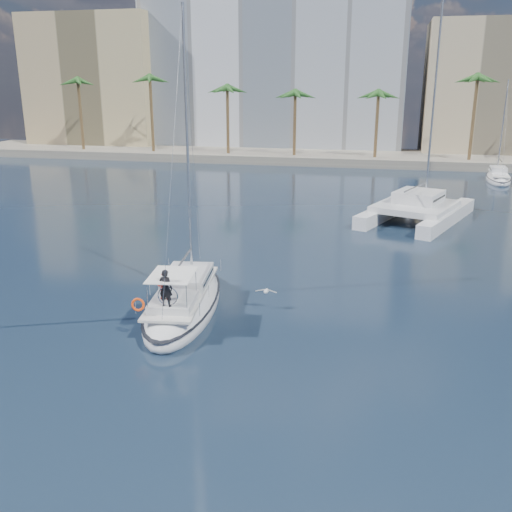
# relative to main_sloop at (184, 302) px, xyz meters

# --- Properties ---
(ground) EXTENTS (160.00, 160.00, 0.00)m
(ground) POSITION_rel_main_sloop_xyz_m (3.10, -0.63, -0.51)
(ground) COLOR black
(ground) RESTS_ON ground
(quay) EXTENTS (120.00, 14.00, 1.20)m
(quay) POSITION_rel_main_sloop_xyz_m (3.10, 60.37, 0.09)
(quay) COLOR gray
(quay) RESTS_ON ground
(building_modern) EXTENTS (42.00, 16.00, 28.00)m
(building_modern) POSITION_rel_main_sloop_xyz_m (-8.90, 72.37, 13.49)
(building_modern) COLOR silver
(building_modern) RESTS_ON ground
(building_tan_left) EXTENTS (22.00, 14.00, 22.00)m
(building_tan_left) POSITION_rel_main_sloop_xyz_m (-38.90, 68.37, 10.49)
(building_tan_left) COLOR tan
(building_tan_left) RESTS_ON ground
(building_beige) EXTENTS (20.00, 14.00, 20.00)m
(building_beige) POSITION_rel_main_sloop_xyz_m (25.10, 69.37, 9.49)
(building_beige) COLOR #CBB892
(building_beige) RESTS_ON ground
(palm_left) EXTENTS (3.60, 3.60, 12.30)m
(palm_left) POSITION_rel_main_sloop_xyz_m (-30.90, 56.37, 9.77)
(palm_left) COLOR brown
(palm_left) RESTS_ON ground
(palm_centre) EXTENTS (3.60, 3.60, 12.30)m
(palm_centre) POSITION_rel_main_sloop_xyz_m (3.10, 56.37, 9.77)
(palm_centre) COLOR brown
(palm_centre) RESTS_ON ground
(main_sloop) EXTENTS (4.77, 11.03, 15.85)m
(main_sloop) POSITION_rel_main_sloop_xyz_m (0.00, 0.00, 0.00)
(main_sloop) COLOR white
(main_sloop) RESTS_ON ground
(catamaran) EXTENTS (10.50, 14.15, 18.45)m
(catamaran) POSITION_rel_main_sloop_xyz_m (12.67, 23.58, 0.66)
(catamaran) COLOR white
(catamaran) RESTS_ON ground
(seagull) EXTENTS (1.14, 0.49, 0.21)m
(seagull) POSITION_rel_main_sloop_xyz_m (4.12, 1.10, 0.52)
(seagull) COLOR silver
(seagull) RESTS_ON ground
(moored_yacht_a) EXTENTS (3.37, 9.52, 11.90)m
(moored_yacht_a) POSITION_rel_main_sloop_xyz_m (23.10, 46.37, -0.51)
(moored_yacht_a) COLOR white
(moored_yacht_a) RESTS_ON ground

